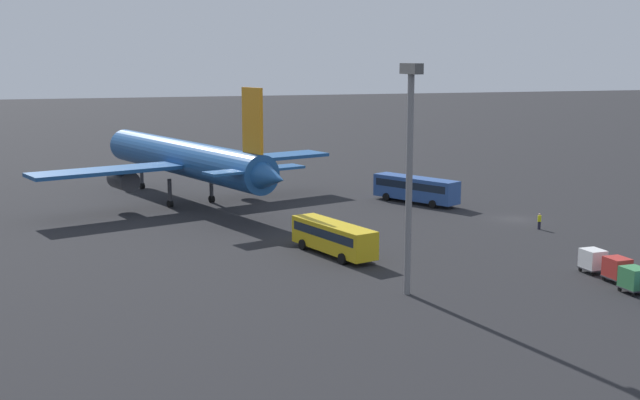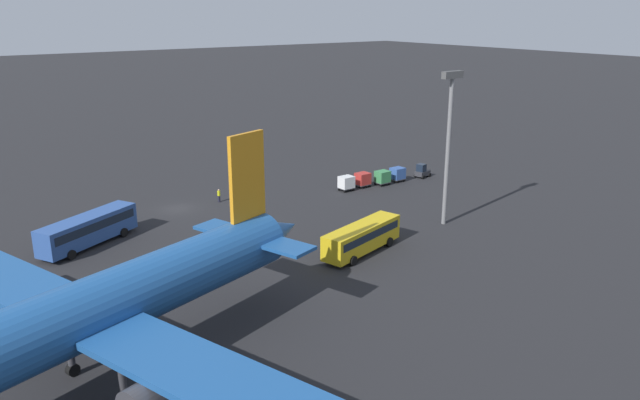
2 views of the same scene
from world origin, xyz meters
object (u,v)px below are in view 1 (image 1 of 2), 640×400
object	(u,v)px
shuttle_bus_near	(416,188)
worker_person	(539,221)
cargo_cart_green	(634,278)
cargo_cart_red	(617,268)
shuttle_bus_far	(333,236)
airplane	(185,159)
cargo_cart_white	(593,259)

from	to	relation	value
shuttle_bus_near	worker_person	size ratio (longest dim) A/B	6.74
cargo_cart_green	cargo_cart_red	xyz separation A→B (m)	(3.02, -0.79, 0.00)
worker_person	cargo_cart_green	xyz separation A→B (m)	(-22.79, 6.31, 0.32)
shuttle_bus_far	cargo_cart_red	world-z (taller)	shuttle_bus_far
cargo_cart_green	cargo_cart_red	size ratio (longest dim) A/B	1.00
airplane	shuttle_bus_near	size ratio (longest dim) A/B	3.80
airplane	cargo_cart_red	distance (m)	54.81
shuttle_bus_near	cargo_cart_red	size ratio (longest dim) A/B	5.69
airplane	cargo_cart_red	xyz separation A→B (m)	(-46.83, -28.14, -4.44)
cargo_cart_green	shuttle_bus_near	bearing A→B (deg)	-0.36
cargo_cart_red	cargo_cart_white	distance (m)	3.02
cargo_cart_white	airplane	bearing A→B (deg)	32.60
cargo_cart_green	airplane	bearing A→B (deg)	28.75
airplane	shuttle_bus_far	world-z (taller)	airplane
shuttle_bus_far	shuttle_bus_near	bearing A→B (deg)	-55.40
airplane	worker_person	world-z (taller)	airplane
worker_person	cargo_cart_red	xyz separation A→B (m)	(-19.77, 5.52, 0.32)
shuttle_bus_far	cargo_cart_green	bearing A→B (deg)	-151.48
shuttle_bus_far	cargo_cart_white	bearing A→B (deg)	-139.67
cargo_cart_green	cargo_cart_red	bearing A→B (deg)	-14.71
cargo_cart_white	worker_person	bearing A→B (deg)	-18.58
shuttle_bus_near	worker_person	bearing A→B (deg)	170.64
airplane	shuttle_bus_near	distance (m)	29.16
shuttle_bus_near	cargo_cart_white	distance (m)	35.19
shuttle_bus_near	shuttle_bus_far	xyz separation A→B (m)	(-22.37, 18.59, -0.15)
worker_person	cargo_cart_white	xyz separation A→B (m)	(-16.76, 5.63, 0.32)
airplane	cargo_cart_green	world-z (taller)	airplane
worker_person	shuttle_bus_near	bearing A→B (deg)	18.17
shuttle_bus_near	cargo_cart_red	xyz separation A→B (m)	(-38.20, -0.53, -0.77)
cargo_cart_green	cargo_cart_white	xyz separation A→B (m)	(6.03, -0.68, 0.00)
airplane	cargo_cart_white	xyz separation A→B (m)	(-43.82, -28.02, -4.44)
worker_person	cargo_cart_white	distance (m)	17.68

